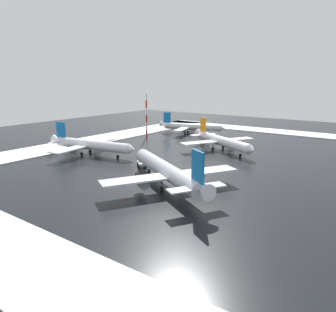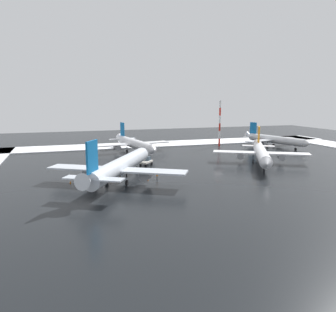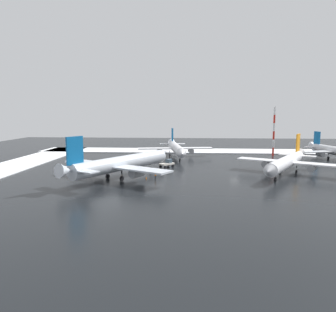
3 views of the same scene
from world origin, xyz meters
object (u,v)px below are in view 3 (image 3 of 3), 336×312
Objects in this scene: ground_crew_near_tug at (155,175)px; ground_crew_by_nose_gear at (135,167)px; airplane_distant_tail at (287,162)px; pushback_tug at (167,163)px; airplane_parked_starboard at (176,148)px; antenna_mast at (274,131)px; airplane_parked_portside at (121,163)px; traffic_cone_mid_line at (81,175)px; traffic_cone_near_nose at (146,178)px; ground_crew_mid_apron at (122,169)px.

ground_crew_by_nose_gear is (6.99, -11.71, 0.00)m from ground_crew_near_tug.
pushback_tug is (32.79, -8.47, -2.08)m from airplane_distant_tail.
airplane_parked_starboard is 1.82× the size of antenna_mast.
ground_crew_near_tug is (-8.78, 0.37, -2.83)m from airplane_parked_portside.
traffic_cone_mid_line is (12.90, 8.79, -0.70)m from ground_crew_by_nose_gear.
traffic_cone_near_nose is 17.84m from traffic_cone_mid_line.
traffic_cone_near_nose is (2.29, 0.01, -0.70)m from ground_crew_near_tug.
ground_crew_near_tug is 13.64m from ground_crew_by_nose_gear.
ground_crew_by_nose_gear is 59.79m from antenna_mast.
antenna_mast is at bearing -15.85° from airplane_parked_portside.
ground_crew_by_nose_gear is at bearing -64.97° from airplane_distant_tail.
airplane_distant_tail reaches higher than airplane_parked_starboard.
airplane_distant_tail is 33.93m from pushback_tug.
ground_crew_mid_apron is at bearing 156.97° from ground_crew_near_tug.
ground_crew_by_nose_gear is 3.11× the size of traffic_cone_near_nose.
pushback_tug is 8.91× the size of traffic_cone_near_nose.
pushback_tug is 2.87× the size of ground_crew_mid_apron.
antenna_mast reaches higher than ground_crew_mid_apron.
ground_crew_near_tug is 3.11× the size of traffic_cone_mid_line.
airplane_distant_tail is 39.47m from antenna_mast.
ground_crew_by_nose_gear is at bearing 163.25° from pushback_tug.
traffic_cone_near_nose is at bearing 170.55° from traffic_cone_mid_line.
antenna_mast is at bearing -143.65° from traffic_cone_mid_line.
pushback_tug is 0.26× the size of antenna_mast.
airplane_parked_portside is 63.57× the size of traffic_cone_mid_line.
antenna_mast is at bearing 90.89° from airplane_parked_starboard.
ground_crew_near_tug reaches higher than traffic_cone_near_nose.
airplane_parked_starboard reaches higher than pushback_tug.
pushback_tug is (-10.55, -16.77, -2.52)m from airplane_parked_portside.
ground_crew_by_nose_gear reaches higher than traffic_cone_near_nose.
ground_crew_by_nose_gear is at bearing 36.90° from antenna_mast.
antenna_mast is (-49.13, -46.88, 5.53)m from airplane_parked_portside.
pushback_tug is at bearing -1.69° from airplane_parked_portside.
ground_crew_near_tug is at bearing -179.69° from traffic_cone_near_nose.
antenna_mast is (-5.79, -38.59, 5.97)m from airplane_distant_tail.
antenna_mast reaches higher than traffic_cone_mid_line.
antenna_mast reaches higher than traffic_cone_near_nose.
airplane_parked_starboard is (-12.09, -40.23, -0.46)m from airplane_parked_portside.
traffic_cone_mid_line is (17.60, -2.93, 0.00)m from traffic_cone_near_nose.
antenna_mast reaches higher than ground_crew_near_tug.
ground_crew_near_tug is (1.78, 17.13, -0.31)m from pushback_tug.
airplane_distant_tail is 18.30× the size of ground_crew_by_nose_gear.
airplane_parked_portside is 7.13× the size of pushback_tug.
airplane_distant_tail is at bearing -62.99° from pushback_tug.
ground_crew_near_tug reaches higher than traffic_cone_mid_line.
ground_crew_near_tug is (3.31, 40.59, -2.37)m from airplane_parked_starboard.
airplane_parked_starboard is at bearing -121.62° from traffic_cone_mid_line.
airplane_parked_portside reaches higher than ground_crew_by_nose_gear.
traffic_cone_near_nose is at bearing 169.93° from ground_crew_mid_apron.
ground_crew_near_tug is at bearing 177.25° from ground_crew_mid_apron.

